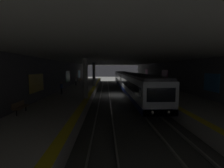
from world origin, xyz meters
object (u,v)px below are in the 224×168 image
at_px(metro_train, 128,81).
at_px(person_walking_mid, 76,81).
at_px(bench_right_far, 81,79).
at_px(person_waiting_near, 61,88).
at_px(backpack_on_floor, 147,86).
at_px(bench_left_mid, 156,82).
at_px(bench_right_near, 20,106).
at_px(pillar_near, 85,78).
at_px(trash_bin, 176,90).
at_px(bench_right_mid, 79,80).
at_px(pillar_far, 94,74).
at_px(bench_left_near, 163,84).

height_order(metro_train, person_walking_mid, metro_train).
distance_m(bench_right_far, person_waiting_near, 21.48).
distance_m(person_waiting_near, backpack_on_floor, 15.53).
bearing_deg(person_walking_mid, bench_left_mid, -86.99).
height_order(bench_right_near, person_waiting_near, person_waiting_near).
xyz_separation_m(person_waiting_near, person_walking_mid, (11.06, 0.16, 0.06)).
height_order(pillar_near, bench_left_mid, pillar_near).
distance_m(metro_train, trash_bin, 9.81).
distance_m(bench_right_mid, bench_right_far, 3.52).
distance_m(bench_left_mid, person_waiting_near, 20.33).
bearing_deg(bench_right_mid, bench_right_far, 0.00).
height_order(bench_right_far, backpack_on_floor, bench_right_far).
xyz_separation_m(pillar_near, bench_right_far, (24.61, 4.18, -1.75)).
relative_size(bench_right_near, bench_right_mid, 1.00).
bearing_deg(person_walking_mid, bench_right_far, 2.47).
height_order(bench_left_mid, trash_bin, bench_left_mid).
distance_m(metro_train, bench_right_far, 16.67).
bearing_deg(bench_left_mid, bench_right_near, 140.99).
distance_m(bench_right_mid, person_walking_mid, 6.91).
bearing_deg(person_waiting_near, pillar_far, -20.11).
distance_m(bench_right_near, backpack_on_floor, 21.99).
bearing_deg(pillar_near, trash_bin, -72.49).
bearing_deg(pillar_near, bench_right_far, 9.65).
bearing_deg(metro_train, pillar_far, 81.05).
bearing_deg(bench_left_mid, backpack_on_floor, 143.57).
bearing_deg(bench_left_near, pillar_far, 81.92).
distance_m(metro_train, bench_right_mid, 14.16).
bearing_deg(pillar_near, bench_right_near, 145.10).
bearing_deg(bench_left_mid, trash_bin, 176.26).
distance_m(bench_right_mid, person_waiting_near, 17.96).
xyz_separation_m(bench_right_near, bench_right_mid, (27.09, 0.00, 0.00)).
bearing_deg(bench_right_far, bench_right_mid, 180.00).
bearing_deg(bench_left_near, trash_bin, 174.21).
distance_m(bench_left_near, bench_right_mid, 19.79).
height_order(pillar_near, bench_right_far, pillar_near).
xyz_separation_m(pillar_far, bench_right_near, (-18.90, 4.18, -1.75)).
bearing_deg(bench_left_near, pillar_near, 130.68).
bearing_deg(trash_bin, person_walking_mid, 56.87).
relative_size(metro_train, bench_right_mid, 21.24).
bearing_deg(metro_train, bench_right_mid, 49.35).
relative_size(pillar_near, bench_right_far, 2.68).
bearing_deg(bench_right_near, pillar_near, -34.90).
relative_size(pillar_near, bench_left_mid, 2.68).
height_order(bench_left_mid, bench_right_mid, same).
xyz_separation_m(bench_right_mid, trash_bin, (-17.26, -16.33, -0.10)).
xyz_separation_m(pillar_far, bench_left_mid, (2.17, -12.88, -1.75)).
bearing_deg(bench_right_mid, bench_left_mid, -109.41).
height_order(pillar_far, bench_right_mid, pillar_far).
xyz_separation_m(bench_left_mid, trash_bin, (-11.24, 0.73, -0.10)).
bearing_deg(bench_right_mid, person_walking_mid, -176.27).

